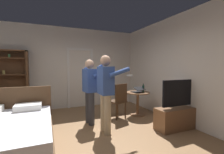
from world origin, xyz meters
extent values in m
plane|color=olive|center=(0.00, 0.00, 0.00)|extent=(5.88, 5.88, 0.00)
cube|color=silver|center=(0.00, 2.73, 1.42)|extent=(5.17, 0.12, 2.84)
cube|color=silver|center=(2.52, 0.00, 1.42)|extent=(0.12, 5.59, 2.84)
cube|color=white|center=(-0.02, 2.65, 1.02)|extent=(0.08, 0.08, 2.05)
cube|color=white|center=(0.83, 2.65, 1.02)|extent=(0.08, 0.08, 2.05)
cube|color=white|center=(0.40, 2.65, 2.09)|extent=(0.93, 0.08, 0.08)
cube|color=#4C331E|center=(-1.44, 0.86, 0.51)|extent=(1.59, 0.08, 1.02)
cube|color=white|center=(-1.09, 0.60, 0.63)|extent=(0.50, 0.34, 0.12)
cube|color=brown|center=(-1.28, 2.47, 0.98)|extent=(0.06, 0.32, 1.96)
cube|color=brown|center=(-1.76, 2.47, 1.94)|extent=(1.03, 0.32, 0.04)
cube|color=brown|center=(-1.76, 2.62, 0.98)|extent=(1.03, 0.02, 1.96)
cube|color=brown|center=(-1.76, 2.47, 0.25)|extent=(0.97, 0.32, 0.03)
cube|color=brown|center=(-1.76, 2.47, 0.74)|extent=(0.97, 0.32, 0.03)
cylinder|color=#BD655C|center=(-1.88, 2.47, 0.80)|extent=(0.06, 0.06, 0.10)
cube|color=brown|center=(-1.76, 2.47, 1.23)|extent=(0.97, 0.32, 0.03)
cylinder|color=tan|center=(-1.90, 2.47, 1.30)|extent=(0.07, 0.07, 0.11)
cube|color=brown|center=(-1.76, 2.47, 1.72)|extent=(0.97, 0.32, 0.03)
cylinder|color=#5EA360|center=(-1.74, 2.47, 1.78)|extent=(0.06, 0.06, 0.10)
cube|color=brown|center=(2.16, -0.26, 0.25)|extent=(1.22, 0.40, 0.50)
cube|color=black|center=(2.16, -0.28, 0.85)|extent=(1.05, 0.05, 0.61)
cube|color=#5381B8|center=(2.16, -0.25, 0.85)|extent=(0.99, 0.01, 0.55)
cylinder|color=brown|center=(1.79, 0.99, 0.33)|extent=(0.08, 0.08, 0.67)
cylinder|color=brown|center=(1.79, 0.99, 0.01)|extent=(0.43, 0.43, 0.03)
cylinder|color=brown|center=(1.79, 0.99, 0.68)|extent=(0.72, 0.72, 0.03)
cube|color=black|center=(1.76, 0.99, 0.71)|extent=(0.35, 0.26, 0.02)
cube|color=black|center=(1.78, 0.87, 0.82)|extent=(0.34, 0.23, 0.09)
cube|color=navy|center=(1.77, 0.88, 0.82)|extent=(0.31, 0.20, 0.07)
cylinder|color=#183529|center=(1.93, 0.91, 0.80)|extent=(0.06, 0.06, 0.21)
cylinder|color=#183529|center=(1.93, 0.91, 0.93)|extent=(0.03, 0.03, 0.05)
cylinder|color=#4C331E|center=(1.23, 1.23, 0.23)|extent=(0.04, 0.04, 0.45)
cylinder|color=#4C331E|center=(0.90, 1.13, 0.23)|extent=(0.04, 0.04, 0.45)
cylinder|color=#4C331E|center=(1.33, 0.90, 0.23)|extent=(0.04, 0.04, 0.45)
cylinder|color=#4C331E|center=(1.00, 0.81, 0.23)|extent=(0.04, 0.04, 0.45)
cube|color=#4C331E|center=(1.11, 1.02, 0.47)|extent=(0.52, 0.52, 0.04)
cube|color=#4C331E|center=(1.16, 0.85, 0.74)|extent=(0.41, 0.16, 0.50)
cylinder|color=tan|center=(0.46, 0.31, 0.43)|extent=(0.15, 0.15, 0.86)
cylinder|color=tan|center=(0.46, 0.08, 0.43)|extent=(0.15, 0.15, 0.86)
cube|color=#334C8C|center=(0.46, 0.20, 1.16)|extent=(0.26, 0.43, 0.61)
sphere|color=tan|center=(0.46, 0.20, 1.59)|extent=(0.23, 0.23, 0.23)
cylinder|color=#334C8C|center=(0.55, 0.43, 1.27)|extent=(0.34, 0.09, 0.49)
cylinder|color=#334C8C|center=(0.69, -0.04, 1.34)|extent=(0.46, 0.09, 0.22)
cube|color=white|center=(0.92, -0.07, 1.27)|extent=(0.12, 0.04, 0.04)
cylinder|color=#333338|center=(0.26, 0.95, 0.41)|extent=(0.15, 0.15, 0.82)
cylinder|color=#333338|center=(0.28, 0.74, 0.41)|extent=(0.15, 0.15, 0.82)
cube|color=#334C8C|center=(0.27, 0.85, 1.11)|extent=(0.31, 0.41, 0.58)
sphere|color=tan|center=(0.27, 0.85, 1.53)|extent=(0.22, 0.22, 0.22)
cylinder|color=#334C8C|center=(0.33, 1.07, 1.22)|extent=(0.33, 0.13, 0.47)
cylinder|color=#334C8C|center=(0.52, 0.66, 1.29)|extent=(0.46, 0.15, 0.22)
cube|color=white|center=(0.74, 0.67, 1.22)|extent=(0.12, 0.05, 0.04)
cube|color=#1E2D38|center=(-1.16, 1.82, 0.21)|extent=(0.47, 0.39, 0.42)
cube|color=#1E2D38|center=(-1.15, 1.98, 0.21)|extent=(0.50, 0.37, 0.43)
camera|label=1|loc=(-0.72, -2.99, 1.45)|focal=24.98mm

